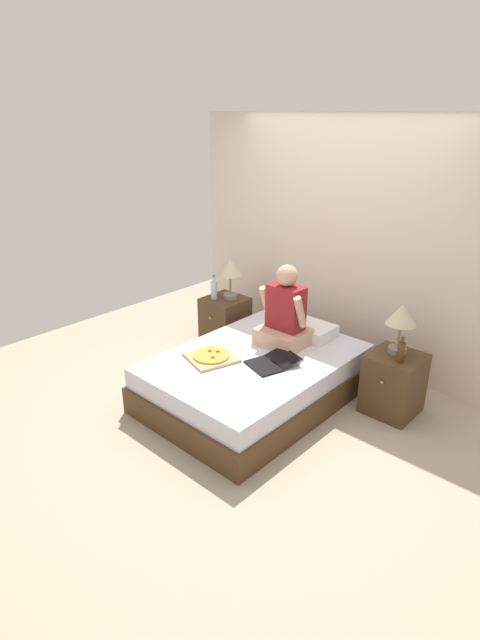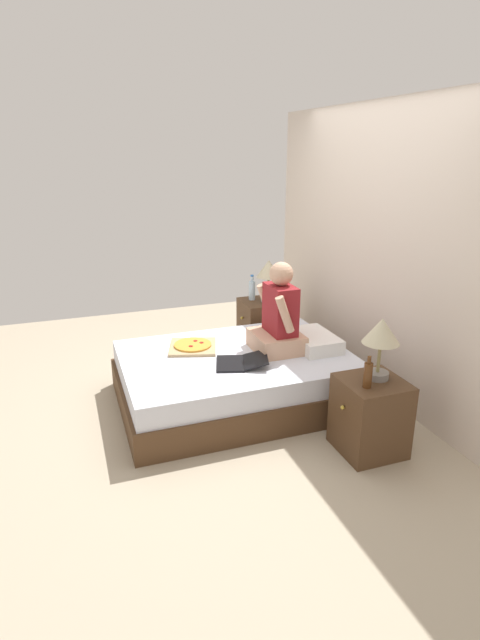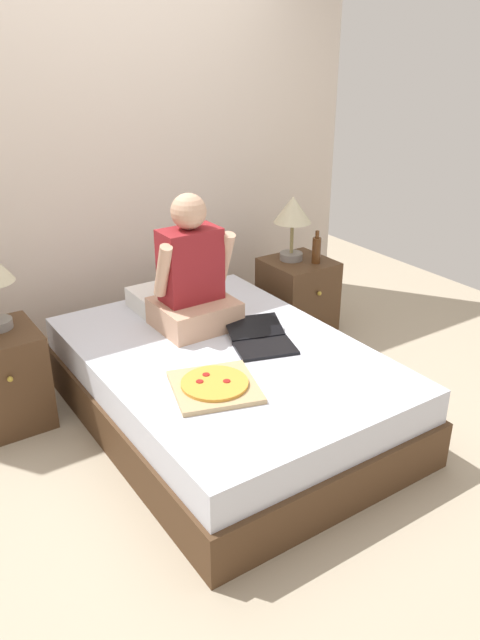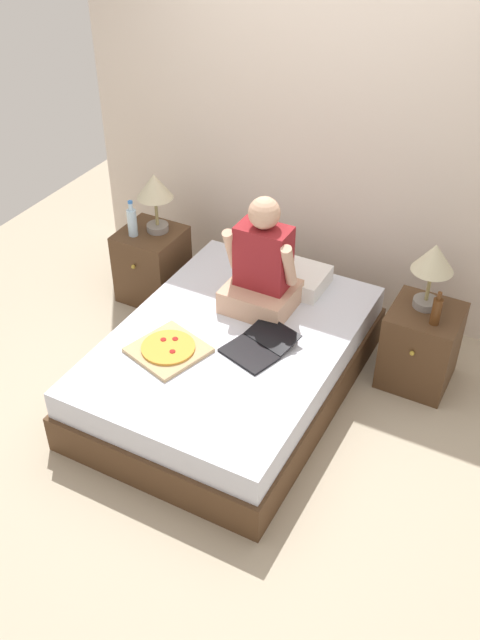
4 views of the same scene
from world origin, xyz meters
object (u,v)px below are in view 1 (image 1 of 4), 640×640
(lamp_on_right_nightstand, at_px, (605,200))
(nightstand_right, at_px, (586,329))
(bed, at_px, (310,376))
(beer_bottle, at_px, (617,270))
(person_seated, at_px, (333,245))
(laptop, at_px, (387,366))
(water_bottle, at_px, (110,187))
(lamp_on_left_nightstand, at_px, (141,137))
(nightstand_left, at_px, (143,253))
(pizza_box, at_px, (225,352))

(lamp_on_right_nightstand, bearing_deg, nightstand_right, -59.06)
(bed, height_order, beer_bottle, beer_bottle)
(person_seated, distance_m, laptop, 0.58)
(bed, height_order, person_seated, person_seated)
(water_bottle, relative_size, nightstand_right, 0.48)
(lamp_on_left_nightstand, bearing_deg, person_seated, -21.49)
(water_bottle, height_order, person_seated, person_seated)
(bed, distance_m, lamp_on_left_nightstand, 1.43)
(nightstand_right, xyz_separation_m, beer_bottle, (0.07, -0.10, 0.39))
(nightstand_left, xyz_separation_m, laptop, (1.46, -0.77, 0.19))
(lamp_on_left_nightstand, height_order, water_bottle, lamp_on_left_nightstand)
(nightstand_left, xyz_separation_m, person_seated, (1.12, -0.38, 0.46))
(bed, xyz_separation_m, pizza_box, (-0.27, -0.25, 0.25))
(nightstand_right, distance_m, lamp_on_right_nightstand, 0.62)
(nightstand_left, xyz_separation_m, lamp_on_left_nightstand, (0.04, 0.05, 0.62))
(nightstand_left, relative_size, laptop, 1.21)
(laptop, bearing_deg, lamp_on_left_nightstand, 150.08)
(lamp_on_left_nightstand, relative_size, beer_bottle, 1.96)
(lamp_on_left_nightstand, distance_m, laptop, 1.70)
(beer_bottle, distance_m, pizza_box, 1.65)
(lamp_on_right_nightstand, distance_m, person_seated, 1.14)
(nightstand_left, height_order, laptop, nightstand_left)
(nightstand_left, bearing_deg, laptop, -27.72)
(person_seated, bearing_deg, laptop, -49.12)
(lamp_on_left_nightstand, relative_size, lamp_on_right_nightstand, 1.00)
(bed, xyz_separation_m, laptop, (0.37, -0.15, 0.25))
(laptop, bearing_deg, water_bottle, 156.24)
(water_bottle, xyz_separation_m, person_seated, (1.20, -0.29, 0.06))
(lamp_on_right_nightstand, xyz_separation_m, laptop, (-0.70, -0.82, -0.43))
(bed, bearing_deg, lamp_on_left_nightstand, 147.70)
(bed, relative_size, lamp_on_left_nightstand, 4.10)
(person_seated, bearing_deg, lamp_on_left_nightstand, 158.51)
(lamp_on_right_nightstand, relative_size, pizza_box, 1.08)
(lamp_on_left_nightstand, bearing_deg, bed, -32.30)
(water_bottle, bearing_deg, beer_bottle, -0.24)
(nightstand_left, height_order, pizza_box, nightstand_left)
(nightstand_left, distance_m, nightstand_right, 2.20)
(lamp_on_left_nightstand, bearing_deg, laptop, -29.92)
(water_bottle, distance_m, lamp_on_right_nightstand, 2.26)
(nightstand_right, bearing_deg, lamp_on_left_nightstand, 178.67)
(bed, bearing_deg, nightstand_right, 29.41)
(water_bottle, bearing_deg, pizza_box, -40.86)
(nightstand_left, relative_size, person_seated, 0.74)
(water_bottle, bearing_deg, nightstand_right, 2.26)
(lamp_on_right_nightstand, distance_m, pizza_box, 1.68)
(beer_bottle, xyz_separation_m, laptop, (-0.80, -0.67, -0.20))
(nightstand_left, bearing_deg, bed, -29.41)
(person_seated, xyz_separation_m, pizza_box, (-0.30, -0.50, -0.27))
(lamp_on_right_nightstand, xyz_separation_m, person_seated, (-1.04, -0.43, -0.16))
(beer_bottle, bearing_deg, water_bottle, 179.76)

